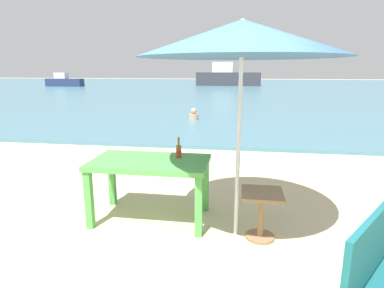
# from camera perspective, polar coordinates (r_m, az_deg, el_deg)

# --- Properties ---
(sea_water) EXTENTS (120.00, 50.00, 0.08)m
(sea_water) POSITION_cam_1_polar(r_m,az_deg,el_deg) (32.21, 7.86, 9.95)
(sea_water) COLOR teal
(sea_water) RESTS_ON ground_plane
(picnic_table_green) EXTENTS (1.40, 0.80, 0.76)m
(picnic_table_green) POSITION_cam_1_polar(r_m,az_deg,el_deg) (3.90, -7.50, -4.41)
(picnic_table_green) COLOR #4C9E47
(picnic_table_green) RESTS_ON ground_plane
(beer_bottle_amber) EXTENTS (0.07, 0.07, 0.26)m
(beer_bottle_amber) POSITION_cam_1_polar(r_m,az_deg,el_deg) (3.92, -2.39, -1.16)
(beer_bottle_amber) COLOR brown
(beer_bottle_amber) RESTS_ON picnic_table_green
(patio_umbrella) EXTENTS (2.10, 2.10, 2.30)m
(patio_umbrella) POSITION_cam_1_polar(r_m,az_deg,el_deg) (3.35, 8.93, 18.07)
(patio_umbrella) COLOR silver
(patio_umbrella) RESTS_ON ground_plane
(side_table_wood) EXTENTS (0.44, 0.44, 0.54)m
(side_table_wood) POSITION_cam_1_polar(r_m,az_deg,el_deg) (3.61, 12.27, -11.13)
(side_table_wood) COLOR olive
(side_table_wood) RESTS_ON ground_plane
(swimmer_person) EXTENTS (0.34, 0.34, 0.41)m
(swimmer_person) POSITION_cam_1_polar(r_m,az_deg,el_deg) (11.33, 0.28, 5.19)
(swimmer_person) COLOR tan
(swimmer_person) RESTS_ON sea_water
(boat_tanker) EXTENTS (6.76, 1.84, 2.46)m
(boat_tanker) POSITION_cam_1_polar(r_m,az_deg,el_deg) (35.10, 6.34, 11.76)
(boat_tanker) COLOR #38383F
(boat_tanker) RESTS_ON sea_water
(boat_cargo_ship) EXTENTS (3.78, 1.03, 1.38)m
(boat_cargo_ship) POSITION_cam_1_polar(r_m,az_deg,el_deg) (36.01, -21.82, 10.33)
(boat_cargo_ship) COLOR navy
(boat_cargo_ship) RESTS_ON sea_water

